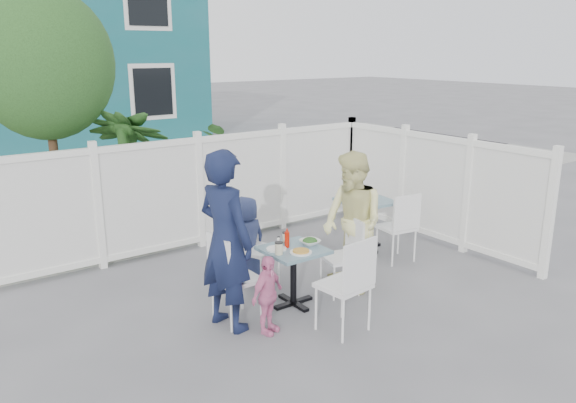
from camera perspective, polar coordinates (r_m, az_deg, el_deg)
ground at (r=6.40m, az=0.63°, el=-10.55°), size 80.00×80.00×0.00m
near_sidewalk at (r=9.51m, az=-13.20°, el=-2.20°), size 24.00×2.60×0.01m
street at (r=12.90m, az=-19.71°, el=1.84°), size 24.00×5.00×0.01m
far_sidewalk at (r=15.85m, az=-22.99°, el=3.88°), size 24.00×1.60×0.01m
fence_back at (r=8.11m, az=-8.96°, el=0.76°), size 5.86×0.08×1.60m
fence_right at (r=8.53m, az=14.53°, el=1.17°), size 0.08×3.66×1.60m
tree at (r=8.13m, az=-23.53°, el=12.65°), size 1.80×1.62×3.59m
potted_shrub_a at (r=8.41m, az=-15.57°, el=2.40°), size 1.57×1.57×2.00m
potted_shrub_b at (r=9.17m, az=-4.25°, el=2.69°), size 1.91×1.89×1.61m
main_table at (r=6.23m, az=0.56°, el=-6.10°), size 0.63×0.63×0.67m
spare_table at (r=8.04m, az=7.89°, el=-0.95°), size 0.76×0.76×0.73m
chair_left at (r=5.84m, az=-6.01°, el=-7.14°), size 0.43×0.44×0.98m
chair_right at (r=6.60m, az=5.94°, el=-4.93°), size 0.48×0.49×0.89m
chair_back at (r=6.79m, az=-3.59°, el=-4.10°), size 0.54×0.53×0.93m
chair_near at (r=5.63m, az=6.32°, el=-7.81°), size 0.50×0.49×1.01m
chair_spare at (r=7.61m, az=11.38°, el=-2.11°), size 0.49×0.48×0.96m
man at (r=5.66m, az=-6.34°, el=-3.97°), size 0.59×0.76×1.86m
woman at (r=6.57m, az=6.58°, el=-2.16°), size 0.72×0.87×1.66m
boy at (r=6.86m, az=-4.24°, el=-3.91°), size 0.54×0.37×1.08m
toddler at (r=5.67m, az=-2.10°, el=-9.48°), size 0.52×0.36×0.82m
plate_main at (r=6.05m, az=1.32°, el=-5.17°), size 0.24×0.24×0.01m
plate_side at (r=6.14m, az=-1.18°, el=-4.84°), size 0.22×0.22×0.02m
salad_bowl at (r=6.30m, az=2.25°, el=-4.14°), size 0.22×0.22×0.05m
coffee_cup_a at (r=5.99m, az=-0.94°, el=-4.82°), size 0.08×0.08×0.13m
coffee_cup_b at (r=6.35m, az=-0.25°, el=-3.71°), size 0.07×0.07×0.11m
ketchup_bottle at (r=6.19m, az=-0.10°, el=-3.91°), size 0.05×0.05×0.17m
salt_shaker at (r=6.30m, az=-0.98°, el=-4.04°), size 0.03×0.03×0.08m
pepper_shaker at (r=6.34m, az=-0.97°, el=-3.91°), size 0.03×0.03×0.08m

